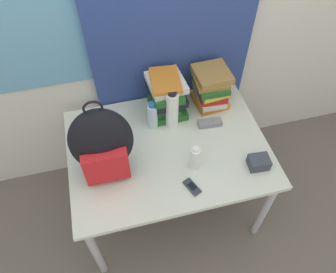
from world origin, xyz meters
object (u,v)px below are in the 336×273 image
at_px(sports_bottle, 172,109).
at_px(cell_phone, 192,187).
at_px(sunscreen_bottle, 195,158).
at_px(backpack, 102,144).
at_px(camera_pouch, 259,162).
at_px(sunglasses_case, 210,123).
at_px(water_bottle, 153,116).
at_px(book_stack_center, 211,88).
at_px(book_stack_left, 166,94).

distance_m(sports_bottle, cell_phone, 0.50).
xyz_separation_m(sports_bottle, sunscreen_bottle, (0.04, -0.35, -0.05)).
xyz_separation_m(backpack, camera_pouch, (0.85, -0.20, -0.19)).
height_order(sports_bottle, sunglasses_case, sports_bottle).
xyz_separation_m(sunscreen_bottle, cell_phone, (-0.05, -0.13, -0.08)).
bearing_deg(camera_pouch, sunscreen_bottle, 166.60).
relative_size(water_bottle, sports_bottle, 0.70).
xyz_separation_m(sports_bottle, sunglasses_case, (0.23, -0.07, -0.12)).
xyz_separation_m(backpack, sports_bottle, (0.44, 0.24, -0.09)).
bearing_deg(water_bottle, book_stack_center, 14.53).
height_order(book_stack_left, water_bottle, book_stack_left).
height_order(water_bottle, camera_pouch, water_bottle).
relative_size(sunscreen_bottle, sunglasses_case, 1.19).
xyz_separation_m(book_stack_center, sunglasses_case, (-0.06, -0.19, -0.12)).
xyz_separation_m(book_stack_left, sunscreen_bottle, (0.05, -0.48, -0.06)).
relative_size(book_stack_left, book_stack_center, 1.09).
relative_size(sunglasses_case, camera_pouch, 1.25).
xyz_separation_m(book_stack_center, camera_pouch, (0.11, -0.56, -0.10)).
relative_size(cell_phone, camera_pouch, 0.97).
relative_size(book_stack_left, cell_phone, 2.45).
relative_size(backpack, sunglasses_case, 3.51).
distance_m(book_stack_center, sports_bottle, 0.32).
bearing_deg(sunscreen_bottle, book_stack_left, 95.64).
xyz_separation_m(backpack, water_bottle, (0.32, 0.25, -0.14)).
height_order(backpack, book_stack_left, backpack).
bearing_deg(sports_bottle, backpack, -152.09).
relative_size(sunscreen_bottle, cell_phone, 1.53).
relative_size(backpack, water_bottle, 2.69).
relative_size(book_stack_center, water_bottle, 1.33).
height_order(book_stack_left, sunscreen_bottle, book_stack_left).
distance_m(backpack, cell_phone, 0.55).
distance_m(water_bottle, cell_phone, 0.52).
bearing_deg(backpack, cell_phone, -29.48).
xyz_separation_m(backpack, sunscreen_bottle, (0.49, -0.11, -0.14)).
height_order(sunscreen_bottle, camera_pouch, sunscreen_bottle).
xyz_separation_m(book_stack_left, sports_bottle, (0.01, -0.13, -0.01)).
xyz_separation_m(cell_phone, camera_pouch, (0.41, 0.05, 0.03)).
height_order(book_stack_left, book_stack_center, book_stack_left).
relative_size(sunscreen_bottle, camera_pouch, 1.48).
bearing_deg(book_stack_center, cell_phone, -116.60).
bearing_deg(water_bottle, sunglasses_case, -13.32).
distance_m(book_stack_center, camera_pouch, 0.58).
relative_size(backpack, book_stack_left, 1.85).
height_order(book_stack_left, sunglasses_case, book_stack_left).
height_order(water_bottle, cell_phone, water_bottle).
bearing_deg(sunglasses_case, book_stack_center, 73.27).
height_order(book_stack_left, camera_pouch, book_stack_left).
bearing_deg(sunglasses_case, backpack, -166.14).
relative_size(backpack, sports_bottle, 1.89).
relative_size(book_stack_left, sports_bottle, 1.02).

